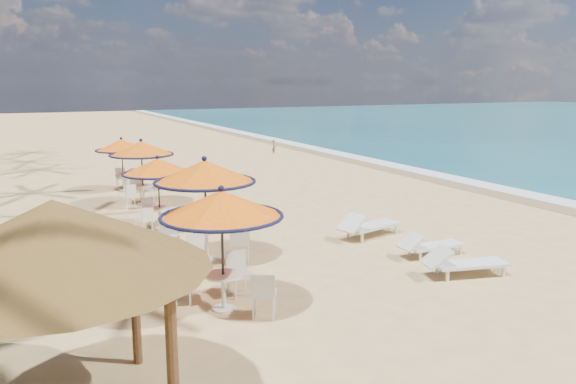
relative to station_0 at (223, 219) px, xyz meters
name	(u,v)px	position (x,y,z in m)	size (l,w,h in m)	color
ground	(443,271)	(5.42, -0.17, -1.83)	(160.00, 160.00, 0.00)	tan
foam_strip	(451,178)	(14.72, 9.83, -1.83)	(1.20, 140.00, 0.04)	white
wetsand_band	(436,180)	(13.82, 9.83, -1.83)	(1.40, 140.00, 0.02)	olive
station_0	(223,219)	(0.00, 0.00, 0.00)	(2.40, 2.40, 2.50)	black
station_1	(204,185)	(0.64, 3.14, 0.10)	(2.53, 2.53, 2.64)	black
station_2	(158,175)	(0.35, 6.73, -0.17)	(2.17, 2.17, 2.26)	black
station_3	(140,156)	(0.61, 10.51, -0.06)	(2.32, 2.32, 2.42)	black
station_4	(123,151)	(0.53, 13.62, -0.21)	(2.13, 2.13, 2.22)	black
lounger_near	(462,262)	(5.58, -0.63, -1.49)	(2.09, 1.09, 0.72)	silver
lounger_mid	(429,245)	(5.91, 0.91, -1.53)	(1.82, 0.65, 0.64)	silver
lounger_far	(368,225)	(5.51, 3.12, -1.47)	(2.20, 1.14, 0.76)	silver
palapa	(55,237)	(-3.13, -2.60, 0.69)	(3.93, 3.93, 3.00)	brown
person	(274,146)	(11.09, 21.69, -1.36)	(0.34, 0.22, 0.93)	brown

